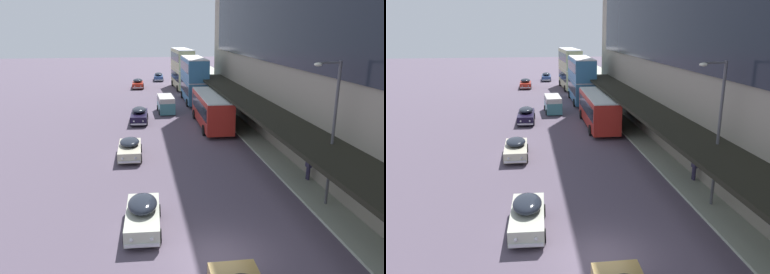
% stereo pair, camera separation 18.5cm
% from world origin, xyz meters
% --- Properties ---
extents(ground, '(240.00, 240.00, 0.00)m').
position_xyz_m(ground, '(0.00, 0.00, 0.00)').
color(ground, '#554959').
extents(transit_bus_kerbside_front, '(3.02, 9.64, 6.45)m').
position_xyz_m(transit_bus_kerbside_front, '(4.25, 47.65, 3.47)').
color(transit_bus_kerbside_front, tan).
rests_on(transit_bus_kerbside_front, ground).
extents(transit_bus_kerbside_rear, '(2.88, 9.48, 5.95)m').
position_xyz_m(transit_bus_kerbside_rear, '(4.38, 35.67, 3.21)').
color(transit_bus_kerbside_rear, teal).
rests_on(transit_bus_kerbside_rear, ground).
extents(transit_bus_kerbside_far, '(2.89, 10.42, 3.30)m').
position_xyz_m(transit_bus_kerbside_far, '(4.15, 22.45, 1.89)').
color(transit_bus_kerbside_far, red).
rests_on(transit_bus_kerbside_far, ground).
extents(sedan_trailing_near, '(1.91, 4.35, 1.58)m').
position_xyz_m(sedan_trailing_near, '(-3.08, 3.02, 0.77)').
color(sedan_trailing_near, beige).
rests_on(sedan_trailing_near, ground).
extents(sedan_oncoming_rear, '(1.97, 4.91, 1.54)m').
position_xyz_m(sedan_oncoming_rear, '(0.94, 58.37, 0.76)').
color(sedan_oncoming_rear, navy).
rests_on(sedan_oncoming_rear, ground).
extents(sedan_trailing_mid, '(1.86, 4.33, 1.44)m').
position_xyz_m(sedan_trailing_mid, '(-3.87, 14.02, 0.72)').
color(sedan_trailing_mid, beige).
rests_on(sedan_trailing_mid, ground).
extents(sedan_second_mid, '(1.99, 4.38, 1.57)m').
position_xyz_m(sedan_second_mid, '(-3.04, 49.28, 0.77)').
color(sedan_second_mid, '#A52517').
rests_on(sedan_second_mid, ground).
extents(sedan_far_back, '(1.96, 4.93, 1.58)m').
position_xyz_m(sedan_far_back, '(-3.04, 25.31, 0.78)').
color(sedan_far_back, black).
rests_on(sedan_far_back, ground).
extents(vw_van, '(1.99, 4.59, 1.96)m').
position_xyz_m(vw_van, '(0.12, 29.84, 1.10)').
color(vw_van, teal).
rests_on(vw_van, ground).
extents(pedestrian_at_kerb, '(0.33, 0.61, 1.86)m').
position_xyz_m(pedestrian_at_kerb, '(7.61, 7.46, 1.18)').
color(pedestrian_at_kerb, '#2D2741').
rests_on(pedestrian_at_kerb, sidewalk_kerb).
extents(street_lamp, '(1.50, 0.28, 7.89)m').
position_xyz_m(street_lamp, '(6.94, 4.02, 4.68)').
color(street_lamp, '#4C4C51').
rests_on(street_lamp, sidewalk_kerb).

